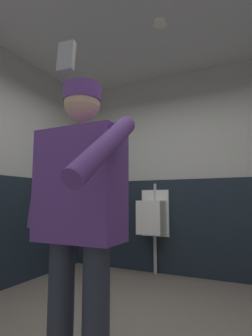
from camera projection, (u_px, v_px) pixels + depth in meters
name	position (u px, v px, depth m)	size (l,w,h in m)	color
wall_back	(183.00, 171.00, 3.73)	(4.11, 0.12, 2.84)	#B2B2AD
wainscot_band_back	(183.00, 227.00, 3.57)	(3.51, 0.03, 1.29)	#19232D
downlight_far	(160.00, 23.00, 2.72)	(0.14, 0.14, 0.03)	white
urinal_solo	(153.00, 217.00, 3.62)	(0.40, 0.34, 1.24)	white
person	(79.00, 207.00, 1.42)	(0.69, 0.60, 1.66)	#2D3342
cell_phone	(66.00, 57.00, 0.91)	(0.06, 0.02, 0.11)	#A5A8B2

